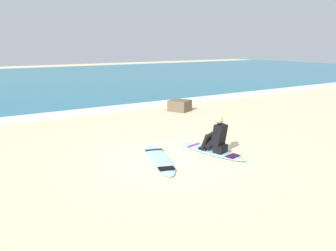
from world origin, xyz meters
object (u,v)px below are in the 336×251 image
at_px(surfboard_spare_near, 159,159).
at_px(surfer_seated, 217,138).
at_px(shoreline_rock, 180,106).
at_px(surfboard_main, 211,151).

bearing_deg(surfboard_spare_near, surfer_seated, -13.78).
bearing_deg(surfer_seated, shoreline_rock, 65.34).
distance_m(surfboard_main, surfboard_spare_near, 1.48).
bearing_deg(surfboard_main, surfer_seated, -81.92).
height_order(surfboard_main, surfer_seated, surfer_seated).
height_order(surfboard_main, shoreline_rock, shoreline_rock).
relative_size(surfer_seated, surfboard_spare_near, 0.40).
distance_m(surfboard_main, shoreline_rock, 5.53).
height_order(surfboard_main, surfboard_spare_near, same).
xyz_separation_m(surfer_seated, shoreline_rock, (2.36, 5.15, -0.20)).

